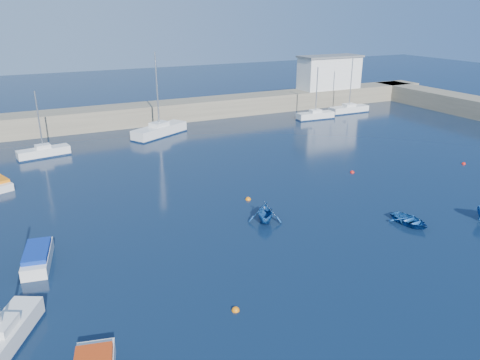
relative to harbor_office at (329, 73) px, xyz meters
name	(u,v)px	position (x,y,z in m)	size (l,w,h in m)	color
ground	(383,287)	(-30.00, -46.00, -5.10)	(220.00, 220.00, 0.00)	#0C1C34
back_wall	(151,113)	(-30.00, 0.00, -3.80)	(96.00, 4.50, 2.60)	#736B58
right_arm	(458,104)	(14.00, -14.00, -3.80)	(4.50, 32.00, 2.60)	#736B58
harbor_office	(329,73)	(0.00, 0.00, 0.00)	(10.00, 4.00, 5.00)	silver
sailboat_1	(4,337)	(-49.30, -42.09, -4.53)	(3.82, 5.37, 7.10)	silver
sailboat_5	(44,152)	(-44.95, -10.75, -4.56)	(5.45, 2.31, 7.04)	silver
sailboat_6	(160,130)	(-31.19, -7.57, -4.41)	(7.84, 5.70, 10.18)	silver
sailboat_7	(315,115)	(-8.32, -8.39, -4.55)	(5.60, 1.88, 7.32)	silver
sailboat_8	(349,109)	(-1.18, -6.99, -4.55)	(6.33, 1.81, 8.26)	silver
motorboat_1	(38,257)	(-47.30, -34.54, -4.62)	(2.22, 4.39, 1.03)	silver
dinghy_center	(410,221)	(-22.48, -40.57, -4.79)	(2.16, 3.03, 0.63)	navy
dinghy_left	(265,212)	(-31.74, -35.43, -4.34)	(2.49, 2.89, 1.52)	navy
buoy_0	(236,311)	(-38.46, -44.29, -5.10)	(0.43, 0.43, 0.43)	#D36A0B
buoy_1	(352,173)	(-18.75, -29.48, -5.10)	(0.43, 0.43, 0.43)	#B9150D
buoy_3	(248,200)	(-30.91, -31.09, -5.10)	(0.48, 0.48, 0.48)	#D36A0B
buoy_4	(464,164)	(-6.84, -32.41, -5.10)	(0.41, 0.41, 0.41)	#B9150D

